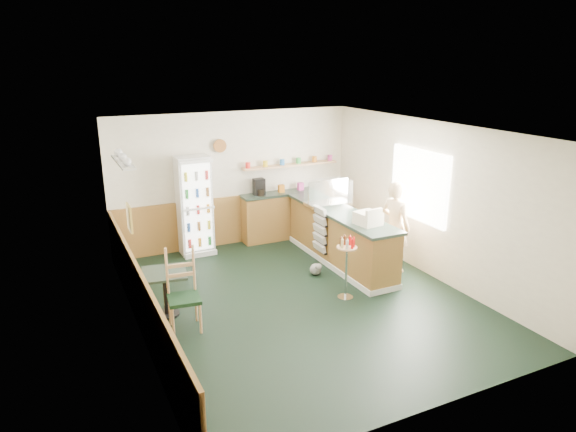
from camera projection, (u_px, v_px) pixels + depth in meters
ground at (301, 299)px, 8.18m from camera, size 6.00×6.00×0.00m
room_envelope at (269, 198)px, 8.27m from camera, size 5.04×6.02×2.72m
service_counter at (340, 239)px, 9.53m from camera, size 0.68×3.01×1.01m
back_counter at (291, 212)px, 10.93m from camera, size 2.24×0.42×1.69m
drinks_fridge at (195, 206)px, 9.89m from camera, size 0.63×0.53×1.92m
display_case at (328, 193)px, 9.70m from camera, size 0.84×0.44×0.48m
cash_register at (368, 218)px, 8.59m from camera, size 0.41×0.43×0.21m
shopkeeper at (395, 226)px, 9.10m from camera, size 0.52×0.63×1.65m
condiment_stand at (347, 259)px, 8.05m from camera, size 0.33×0.33×1.02m
newspaper_rack at (320, 230)px, 9.44m from camera, size 0.09×0.43×0.87m
cafe_table at (165, 285)px, 7.54m from camera, size 0.73×0.73×0.70m
cafe_chair at (182, 287)px, 7.19m from camera, size 0.49×0.49×1.18m
dog_doorstop at (316, 269)px, 9.07m from camera, size 0.20×0.27×0.25m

